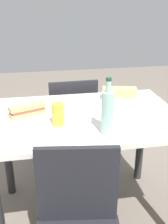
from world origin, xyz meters
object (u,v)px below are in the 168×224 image
baguette_sandwich_near (27,110)px  baguette_sandwich_far (119,92)px  chair_far (72,119)px  knife_far (117,94)px  dining_table (84,133)px  plate_near (28,116)px  water_bottle (108,112)px  knife_near (23,112)px  plate_far (119,98)px  beer_glass (58,114)px

baguette_sandwich_near → baguette_sandwich_far: size_ratio=0.92×
chair_far → knife_far: size_ratio=5.20×
dining_table → plate_near: bearing=175.5°
knife_far → dining_table: bearing=-135.9°
chair_far → water_bottle: bearing=-84.9°
dining_table → knife_near: (-0.37, 0.07, 0.14)m
dining_table → baguette_sandwich_near: size_ratio=5.22×
knife_far → plate_near: bearing=-157.7°
baguette_sandwich_near → knife_near: bearing=122.7°
chair_far → plate_near: chair_far is taller
knife_near → knife_far: 0.69m
plate_far → water_bottle: (-0.22, -0.48, 0.12)m
chair_far → water_bottle: (0.07, -0.84, 0.42)m
baguette_sandwich_near → beer_glass: (0.17, -0.13, 0.01)m
beer_glass → baguette_sandwich_far: bearing=35.8°
dining_table → baguette_sandwich_far: bearing=38.1°
plate_near → beer_glass: (0.17, -0.13, 0.05)m
knife_near → water_bottle: (0.44, -0.33, 0.11)m
dining_table → plate_near: 0.36m
baguette_sandwich_near → baguette_sandwich_far: 0.66m
plate_near → baguette_sandwich_far: size_ratio=0.95×
dining_table → water_bottle: (0.08, -0.26, 0.25)m
knife_near → water_bottle: 0.56m
plate_far → knife_far: knife_far is taller
chair_far → baguette_sandwich_far: size_ratio=3.45×
plate_near → water_bottle: water_bottle is taller
plate_near → baguette_sandwich_near: (0.00, 0.00, 0.04)m
plate_near → water_bottle: 0.51m
knife_near → plate_far: bearing=13.4°
plate_near → water_bottle: (0.41, -0.28, 0.12)m
chair_far → beer_glass: size_ratio=6.77×
baguette_sandwich_near → plate_far: size_ratio=0.97×
dining_table → knife_far: 0.43m
plate_far → beer_glass: 0.57m
dining_table → plate_near: size_ratio=5.07×
plate_near → water_bottle: size_ratio=0.76×
knife_far → water_bottle: water_bottle is taller
baguette_sandwich_near → baguette_sandwich_far: (0.63, 0.20, 0.00)m
chair_far → plate_near: 0.72m
knife_near → knife_far: bearing=17.8°
chair_far → water_bottle: water_bottle is taller
plate_near → beer_glass: beer_glass is taller
knife_near → knife_far: size_ratio=1.11×
chair_far → beer_glass: bearing=-103.9°
chair_far → baguette_sandwich_near: baguette_sandwich_near is taller
knife_near → dining_table: bearing=-11.2°
beer_glass → plate_near: bearing=142.9°
plate_near → baguette_sandwich_far: bearing=17.9°
plate_near → knife_far: size_ratio=1.43×
baguette_sandwich_near → knife_near: (-0.03, 0.05, -0.03)m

